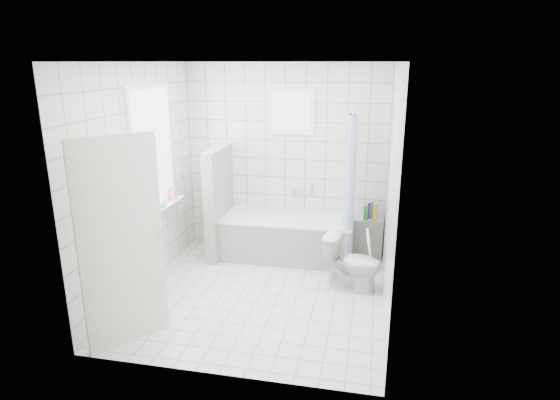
# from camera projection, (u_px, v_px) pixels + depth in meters

# --- Properties ---
(ground) EXTENTS (3.00, 3.00, 0.00)m
(ground) POSITION_uv_depth(u_px,v_px,m) (261.00, 294.00, 5.45)
(ground) COLOR white
(ground) RESTS_ON ground
(ceiling) EXTENTS (3.00, 3.00, 0.00)m
(ceiling) POSITION_uv_depth(u_px,v_px,m) (257.00, 62.00, 4.72)
(ceiling) COLOR white
(ceiling) RESTS_ON ground
(wall_back) EXTENTS (2.80, 0.02, 2.60)m
(wall_back) POSITION_uv_depth(u_px,v_px,m) (285.00, 159.00, 6.49)
(wall_back) COLOR white
(wall_back) RESTS_ON ground
(wall_front) EXTENTS (2.80, 0.02, 2.60)m
(wall_front) POSITION_uv_depth(u_px,v_px,m) (213.00, 234.00, 3.68)
(wall_front) COLOR white
(wall_front) RESTS_ON ground
(wall_left) EXTENTS (0.02, 3.00, 2.60)m
(wall_left) POSITION_uv_depth(u_px,v_px,m) (141.00, 180.00, 5.35)
(wall_left) COLOR white
(wall_left) RESTS_ON ground
(wall_right) EXTENTS (0.02, 3.00, 2.60)m
(wall_right) POSITION_uv_depth(u_px,v_px,m) (391.00, 193.00, 4.82)
(wall_right) COLOR white
(wall_right) RESTS_ON ground
(window_left) EXTENTS (0.01, 0.90, 1.40)m
(window_left) POSITION_uv_depth(u_px,v_px,m) (154.00, 149.00, 5.54)
(window_left) COLOR white
(window_left) RESTS_ON wall_left
(window_back) EXTENTS (0.50, 0.01, 0.50)m
(window_back) POSITION_uv_depth(u_px,v_px,m) (292.00, 112.00, 6.25)
(window_back) COLOR white
(window_back) RESTS_ON wall_back
(window_sill) EXTENTS (0.18, 1.02, 0.08)m
(window_sill) POSITION_uv_depth(u_px,v_px,m) (162.00, 209.00, 5.74)
(window_sill) COLOR white
(window_sill) RESTS_ON wall_left
(door) EXTENTS (0.51, 0.66, 2.00)m
(door) POSITION_uv_depth(u_px,v_px,m) (122.00, 244.00, 4.27)
(door) COLOR silver
(door) RESTS_ON ground
(bathtub) EXTENTS (1.77, 0.77, 0.58)m
(bathtub) POSITION_uv_depth(u_px,v_px,m) (288.00, 237.00, 6.41)
(bathtub) COLOR white
(bathtub) RESTS_ON ground
(partition_wall) EXTENTS (0.15, 0.85, 1.50)m
(partition_wall) POSITION_uv_depth(u_px,v_px,m) (219.00, 202.00, 6.41)
(partition_wall) COLOR white
(partition_wall) RESTS_ON ground
(tiled_ledge) EXTENTS (0.40, 0.24, 0.55)m
(tiled_ledge) POSITION_uv_depth(u_px,v_px,m) (368.00, 237.00, 6.44)
(tiled_ledge) COLOR white
(tiled_ledge) RESTS_ON ground
(toilet) EXTENTS (0.71, 0.48, 0.67)m
(toilet) POSITION_uv_depth(u_px,v_px,m) (352.00, 263.00, 5.49)
(toilet) COLOR white
(toilet) RESTS_ON ground
(curtain_rod) EXTENTS (0.02, 0.80, 0.02)m
(curtain_rod) POSITION_uv_depth(u_px,v_px,m) (354.00, 113.00, 5.74)
(curtain_rod) COLOR silver
(curtain_rod) RESTS_ON wall_back
(shower_curtain) EXTENTS (0.14, 0.48, 1.78)m
(shower_curtain) POSITION_uv_depth(u_px,v_px,m) (350.00, 186.00, 5.87)
(shower_curtain) COLOR #436CC5
(shower_curtain) RESTS_ON curtain_rod
(tub_faucet) EXTENTS (0.18, 0.06, 0.06)m
(tub_faucet) POSITION_uv_depth(u_px,v_px,m) (299.00, 192.00, 6.54)
(tub_faucet) COLOR silver
(tub_faucet) RESTS_ON wall_back
(sill_bottles) EXTENTS (0.18, 0.76, 0.26)m
(sill_bottles) POSITION_uv_depth(u_px,v_px,m) (158.00, 200.00, 5.60)
(sill_bottles) COLOR #DF566F
(sill_bottles) RESTS_ON window_sill
(ledge_bottles) EXTENTS (0.18, 0.18, 0.23)m
(ledge_bottles) POSITION_uv_depth(u_px,v_px,m) (370.00, 212.00, 6.30)
(ledge_bottles) COLOR #CF1843
(ledge_bottles) RESTS_ON tiled_ledge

